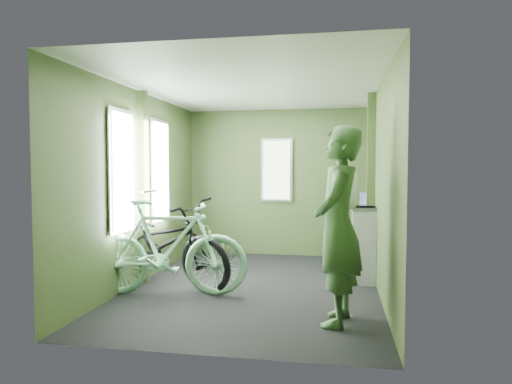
# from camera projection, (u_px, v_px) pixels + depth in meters

# --- Properties ---
(room) EXTENTS (4.00, 4.02, 2.31)m
(room) POSITION_uv_depth(u_px,v_px,m) (252.00, 163.00, 5.29)
(room) COLOR black
(room) RESTS_ON ground
(bicycle_black) EXTENTS (2.11, 1.50, 1.11)m
(bicycle_black) POSITION_uv_depth(u_px,v_px,m) (162.00, 286.00, 5.34)
(bicycle_black) COLOR black
(bicycle_black) RESTS_ON ground
(bicycle_mint) EXTENTS (1.81, 0.78, 1.07)m
(bicycle_mint) POSITION_uv_depth(u_px,v_px,m) (167.00, 296.00, 4.93)
(bicycle_mint) COLOR #97E2B8
(bicycle_mint) RESTS_ON ground
(passenger) EXTENTS (0.49, 0.71, 1.75)m
(passenger) POSITION_uv_depth(u_px,v_px,m) (338.00, 225.00, 4.01)
(passenger) COLOR #3B6034
(passenger) RESTS_ON ground
(waste_box) EXTENTS (0.27, 0.38, 0.92)m
(waste_box) POSITION_uv_depth(u_px,v_px,m) (363.00, 245.00, 5.48)
(waste_box) COLOR gray
(waste_box) RESTS_ON ground
(bench_seat) EXTENTS (0.66, 1.04, 1.03)m
(bench_seat) POSITION_uv_depth(u_px,v_px,m) (352.00, 247.00, 6.21)
(bench_seat) COLOR navy
(bench_seat) RESTS_ON ground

